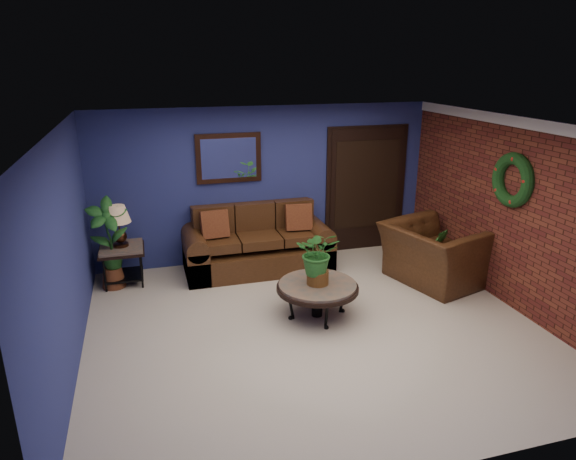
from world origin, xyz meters
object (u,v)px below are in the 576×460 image
object	(u,v)px
sofa	(257,248)
armchair	(434,254)
coffee_table	(317,288)
end_table	(122,255)
table_lamp	(118,221)
side_chair	(284,237)

from	to	relation	value
sofa	armchair	size ratio (longest dim) A/B	1.69
armchair	coffee_table	bearing A→B (deg)	88.82
sofa	coffee_table	xyz separation A→B (m)	(0.40, -1.80, 0.06)
sofa	end_table	distance (m)	2.04
table_lamp	armchair	world-z (taller)	table_lamp
side_chair	armchair	distance (m)	2.34
coffee_table	armchair	distance (m)	2.09
sofa	armchair	bearing A→B (deg)	-27.48
end_table	armchair	size ratio (longest dim) A/B	0.47
side_chair	sofa	bearing A→B (deg)	172.90
side_chair	armchair	xyz separation A→B (m)	(1.95, -1.28, -0.03)
sofa	side_chair	distance (m)	0.48
end_table	side_chair	xyz separation A→B (m)	(2.50, 0.06, 0.02)
table_lamp	armchair	xyz separation A→B (m)	(4.45, -1.22, -0.53)
side_chair	armchair	size ratio (longest dim) A/B	0.61
armchair	end_table	bearing A→B (deg)	58.36
table_lamp	armchair	distance (m)	4.64
coffee_table	sofa	bearing A→B (deg)	102.43
table_lamp	coffee_table	bearing A→B (deg)	-35.99
sofa	table_lamp	xyz separation A→B (m)	(-2.03, -0.04, 0.63)
coffee_table	table_lamp	xyz separation A→B (m)	(-2.43, 1.77, 0.57)
coffee_table	table_lamp	distance (m)	3.06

